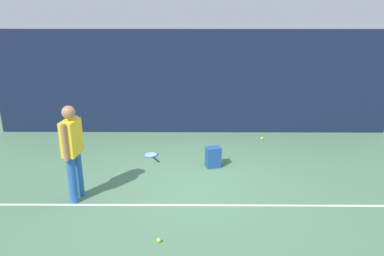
{
  "coord_description": "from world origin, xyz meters",
  "views": [
    {
      "loc": [
        0.04,
        -6.43,
        3.36
      ],
      "look_at": [
        0.0,
        0.4,
        1.0
      ],
      "focal_mm": 35.45,
      "sensor_mm": 36.0,
      "label": 1
    }
  ],
  "objects_px": {
    "tennis_ball_near_player": "(262,138)",
    "tennis_ball_by_fence": "(159,240)",
    "tennis_player": "(72,148)",
    "backpack": "(213,157)",
    "tennis_racket": "(151,155)"
  },
  "relations": [
    {
      "from": "tennis_racket",
      "to": "tennis_ball_near_player",
      "type": "bearing_deg",
      "value": -98.43
    },
    {
      "from": "tennis_racket",
      "to": "tennis_ball_by_fence",
      "type": "bearing_deg",
      "value": 158.54
    },
    {
      "from": "tennis_player",
      "to": "backpack",
      "type": "height_order",
      "value": "tennis_player"
    },
    {
      "from": "tennis_player",
      "to": "backpack",
      "type": "xyz_separation_m",
      "value": [
        2.44,
        1.36,
        -0.76
      ]
    },
    {
      "from": "tennis_ball_near_player",
      "to": "tennis_ball_by_fence",
      "type": "height_order",
      "value": "same"
    },
    {
      "from": "tennis_racket",
      "to": "tennis_ball_by_fence",
      "type": "xyz_separation_m",
      "value": [
        0.46,
        -3.17,
        0.02
      ]
    },
    {
      "from": "tennis_player",
      "to": "tennis_ball_by_fence",
      "type": "xyz_separation_m",
      "value": [
        1.54,
        -1.24,
        -0.93
      ]
    },
    {
      "from": "tennis_racket",
      "to": "tennis_ball_by_fence",
      "type": "height_order",
      "value": "tennis_ball_by_fence"
    },
    {
      "from": "tennis_racket",
      "to": "tennis_ball_near_player",
      "type": "xyz_separation_m",
      "value": [
        2.66,
        1.04,
        0.02
      ]
    },
    {
      "from": "tennis_racket",
      "to": "backpack",
      "type": "distance_m",
      "value": 1.49
    },
    {
      "from": "tennis_player",
      "to": "tennis_ball_near_player",
      "type": "bearing_deg",
      "value": -42.07
    },
    {
      "from": "backpack",
      "to": "tennis_ball_near_player",
      "type": "xyz_separation_m",
      "value": [
        1.3,
        1.6,
        -0.18
      ]
    },
    {
      "from": "tennis_ball_by_fence",
      "to": "tennis_player",
      "type": "bearing_deg",
      "value": 141.04
    },
    {
      "from": "tennis_player",
      "to": "tennis_racket",
      "type": "bearing_deg",
      "value": -19.72
    },
    {
      "from": "tennis_player",
      "to": "tennis_racket",
      "type": "distance_m",
      "value": 2.41
    }
  ]
}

